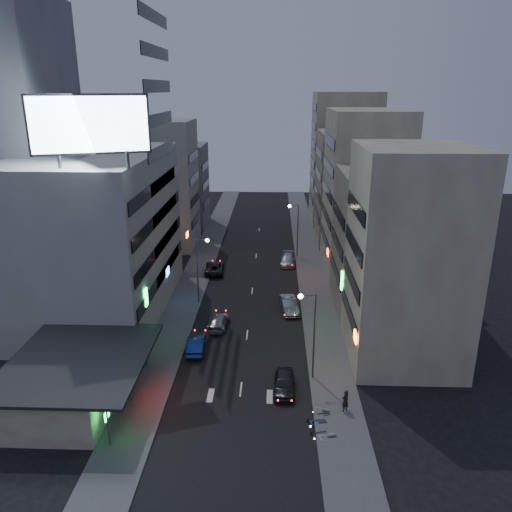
{
  "coord_description": "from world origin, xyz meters",
  "views": [
    {
      "loc": [
        2.68,
        -32.94,
        24.63
      ],
      "look_at": [
        0.71,
        20.19,
        6.68
      ],
      "focal_mm": 35.0,
      "sensor_mm": 36.0,
      "label": 1
    }
  ],
  "objects_px": {
    "scooter_silver_b": "(331,403)",
    "road_car_silver": "(219,321)",
    "parked_car_left": "(214,267)",
    "scooter_blue": "(325,413)",
    "parked_car_right_far": "(288,260)",
    "scooter_black_a": "(327,425)",
    "scooter_black_b": "(329,406)",
    "parked_car_right_near": "(284,383)",
    "person": "(345,401)",
    "parked_car_right_mid": "(289,305)",
    "road_car_blue": "(196,344)",
    "scooter_silver_a": "(335,426)"
  },
  "relations": [
    {
      "from": "parked_car_left",
      "to": "parked_car_right_far",
      "type": "relative_size",
      "value": 1.07
    },
    {
      "from": "road_car_silver",
      "to": "scooter_silver_a",
      "type": "relative_size",
      "value": 2.48
    },
    {
      "from": "parked_car_right_near",
      "to": "scooter_silver_b",
      "type": "bearing_deg",
      "value": -33.7
    },
    {
      "from": "parked_car_left",
      "to": "scooter_black_b",
      "type": "height_order",
      "value": "parked_car_left"
    },
    {
      "from": "parked_car_left",
      "to": "scooter_silver_b",
      "type": "relative_size",
      "value": 2.9
    },
    {
      "from": "scooter_silver_a",
      "to": "person",
      "type": "bearing_deg",
      "value": -35.52
    },
    {
      "from": "road_car_silver",
      "to": "scooter_silver_b",
      "type": "height_order",
      "value": "road_car_silver"
    },
    {
      "from": "scooter_black_a",
      "to": "road_car_silver",
      "type": "bearing_deg",
      "value": 13.58
    },
    {
      "from": "parked_car_right_far",
      "to": "scooter_silver_b",
      "type": "xyz_separation_m",
      "value": [
        2.62,
        -35.01,
        -0.04
      ]
    },
    {
      "from": "road_car_silver",
      "to": "person",
      "type": "height_order",
      "value": "person"
    },
    {
      "from": "parked_car_left",
      "to": "road_car_silver",
      "type": "height_order",
      "value": "parked_car_left"
    },
    {
      "from": "road_car_silver",
      "to": "person",
      "type": "relative_size",
      "value": 2.46
    },
    {
      "from": "parked_car_right_near",
      "to": "parked_car_right_mid",
      "type": "distance_m",
      "value": 16.16
    },
    {
      "from": "parked_car_right_near",
      "to": "parked_car_right_far",
      "type": "xyz_separation_m",
      "value": [
        1.09,
        32.36,
        -0.02
      ]
    },
    {
      "from": "parked_car_left",
      "to": "scooter_blue",
      "type": "xyz_separation_m",
      "value": [
        12.47,
        -32.47,
        -0.06
      ]
    },
    {
      "from": "parked_car_right_far",
      "to": "scooter_silver_b",
      "type": "bearing_deg",
      "value": -83.18
    },
    {
      "from": "parked_car_right_near",
      "to": "road_car_blue",
      "type": "distance_m",
      "value": 10.8
    },
    {
      "from": "person",
      "to": "scooter_silver_a",
      "type": "bearing_deg",
      "value": 30.44
    },
    {
      "from": "scooter_black_b",
      "to": "parked_car_right_near",
      "type": "bearing_deg",
      "value": 35.11
    },
    {
      "from": "road_car_blue",
      "to": "road_car_silver",
      "type": "bearing_deg",
      "value": -110.85
    },
    {
      "from": "parked_car_right_mid",
      "to": "parked_car_right_far",
      "type": "distance_m",
      "value": 16.21
    },
    {
      "from": "parked_car_left",
      "to": "scooter_black_a",
      "type": "relative_size",
      "value": 3.26
    },
    {
      "from": "parked_car_right_far",
      "to": "person",
      "type": "height_order",
      "value": "person"
    },
    {
      "from": "scooter_silver_b",
      "to": "road_car_silver",
      "type": "bearing_deg",
      "value": 51.17
    },
    {
      "from": "parked_car_right_near",
      "to": "parked_car_right_mid",
      "type": "bearing_deg",
      "value": 88.95
    },
    {
      "from": "parked_car_right_mid",
      "to": "scooter_silver_a",
      "type": "bearing_deg",
      "value": -90.49
    },
    {
      "from": "parked_car_left",
      "to": "scooter_black_a",
      "type": "xyz_separation_m",
      "value": [
        12.42,
        -33.85,
        -0.12
      ]
    },
    {
      "from": "road_car_silver",
      "to": "scooter_blue",
      "type": "bearing_deg",
      "value": 127.14
    },
    {
      "from": "parked_car_right_near",
      "to": "scooter_silver_a",
      "type": "relative_size",
      "value": 2.37
    },
    {
      "from": "parked_car_right_near",
      "to": "parked_car_right_far",
      "type": "distance_m",
      "value": 32.37
    },
    {
      "from": "road_car_silver",
      "to": "scooter_black_b",
      "type": "height_order",
      "value": "road_car_silver"
    },
    {
      "from": "parked_car_right_far",
      "to": "scooter_black_b",
      "type": "relative_size",
      "value": 3.04
    },
    {
      "from": "scooter_black_b",
      "to": "parked_car_right_mid",
      "type": "bearing_deg",
      "value": -6.71
    },
    {
      "from": "parked_car_right_far",
      "to": "parked_car_left",
      "type": "bearing_deg",
      "value": -157.6
    },
    {
      "from": "person",
      "to": "scooter_silver_b",
      "type": "bearing_deg",
      "value": -43.62
    },
    {
      "from": "road_car_blue",
      "to": "person",
      "type": "distance_m",
      "value": 16.31
    },
    {
      "from": "parked_car_right_near",
      "to": "parked_car_left",
      "type": "relative_size",
      "value": 0.82
    },
    {
      "from": "scooter_blue",
      "to": "person",
      "type": "bearing_deg",
      "value": -65.72
    },
    {
      "from": "parked_car_right_near",
      "to": "scooter_silver_b",
      "type": "distance_m",
      "value": 4.56
    },
    {
      "from": "parked_car_right_mid",
      "to": "scooter_black_a",
      "type": "height_order",
      "value": "parked_car_right_mid"
    },
    {
      "from": "parked_car_right_far",
      "to": "scooter_black_a",
      "type": "height_order",
      "value": "parked_car_right_far"
    },
    {
      "from": "parked_car_right_far",
      "to": "person",
      "type": "distance_m",
      "value": 35.33
    },
    {
      "from": "person",
      "to": "scooter_silver_b",
      "type": "height_order",
      "value": "person"
    },
    {
      "from": "parked_car_right_mid",
      "to": "road_car_blue",
      "type": "xyz_separation_m",
      "value": [
        -9.37,
        -9.55,
        -0.04
      ]
    },
    {
      "from": "parked_car_right_near",
      "to": "road_car_blue",
      "type": "xyz_separation_m",
      "value": [
        -8.55,
        6.59,
        0.02
      ]
    },
    {
      "from": "road_car_silver",
      "to": "scooter_silver_b",
      "type": "xyz_separation_m",
      "value": [
        10.61,
        -14.48,
        0.02
      ]
    },
    {
      "from": "scooter_black_a",
      "to": "scooter_silver_b",
      "type": "relative_size",
      "value": 0.89
    },
    {
      "from": "scooter_silver_a",
      "to": "scooter_black_b",
      "type": "distance_m",
      "value": 2.56
    },
    {
      "from": "parked_car_right_near",
      "to": "scooter_black_a",
      "type": "relative_size",
      "value": 2.67
    },
    {
      "from": "parked_car_right_far",
      "to": "scooter_blue",
      "type": "relative_size",
      "value": 2.69
    }
  ]
}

